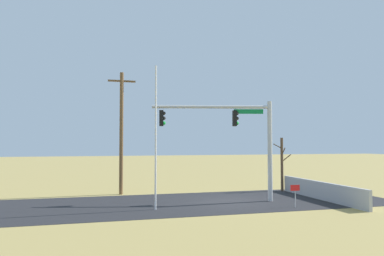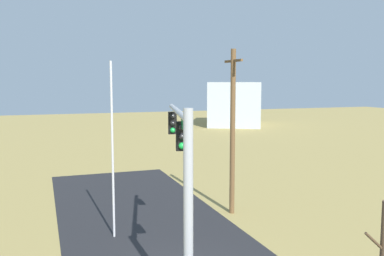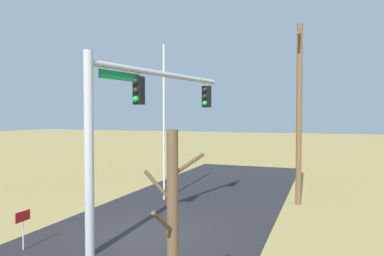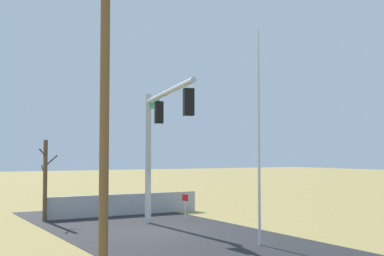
{
  "view_description": "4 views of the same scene",
  "coord_description": "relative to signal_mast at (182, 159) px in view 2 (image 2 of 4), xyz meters",
  "views": [
    {
      "loc": [
        -7.95,
        -20.75,
        3.54
      ],
      "look_at": [
        -2.02,
        0.97,
        4.47
      ],
      "focal_mm": 33.78,
      "sensor_mm": 36.0,
      "label": 1
    },
    {
      "loc": [
        13.31,
        -4.51,
        6.8
      ],
      "look_at": [
        -1.33,
        0.73,
        5.1
      ],
      "focal_mm": 39.43,
      "sensor_mm": 36.0,
      "label": 2
    },
    {
      "loc": [
        11.03,
        5.74,
        4.15
      ],
      "look_at": [
        -1.87,
        0.88,
        3.7
      ],
      "focal_mm": 32.86,
      "sensor_mm": 36.0,
      "label": 3
    },
    {
      "loc": [
        -18.87,
        9.39,
        3.21
      ],
      "look_at": [
        -2.13,
        -0.45,
        4.25
      ],
      "focal_mm": 46.49,
      "sensor_mm": 36.0,
      "label": 4
    }
  ],
  "objects": [
    {
      "name": "road_surface",
      "position": [
        -4.47,
        0.27,
        -4.3
      ],
      "size": [
        28.0,
        8.0,
        0.01
      ],
      "primitive_type": "cube",
      "color": "#232326",
      "rests_on": "ground_plane"
    },
    {
      "name": "signal_mast",
      "position": [
        0.0,
        0.0,
        0.0
      ],
      "size": [
        7.17,
        1.89,
        6.09
      ],
      "color": "#B2B5BA",
      "rests_on": "ground_plane"
    },
    {
      "name": "distant_building",
      "position": [
        -47.86,
        24.77,
        -0.92
      ],
      "size": [
        14.06,
        12.35,
        6.76
      ],
      "primitive_type": "cube",
      "rotation": [
        0.0,
        0.0,
        2.66
      ],
      "color": "silver",
      "rests_on": "ground_plane"
    },
    {
      "name": "flagpole",
      "position": [
        -5.22,
        -1.42,
        -0.46
      ],
      "size": [
        0.1,
        0.1,
        7.69
      ],
      "primitive_type": "cylinder",
      "color": "silver",
      "rests_on": "ground_plane"
    },
    {
      "name": "utility_pole",
      "position": [
        -6.57,
        4.91,
        0.09
      ],
      "size": [
        1.9,
        0.26,
        8.45
      ],
      "color": "brown",
      "rests_on": "ground_plane"
    }
  ]
}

